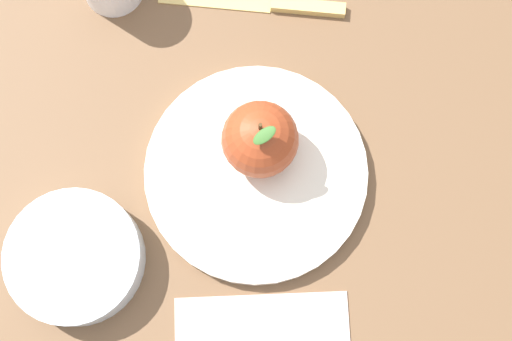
{
  "coord_description": "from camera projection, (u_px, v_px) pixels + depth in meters",
  "views": [
    {
      "loc": [
        0.18,
        -0.07,
        0.7
      ],
      "look_at": [
        0.03,
        -0.01,
        0.02
      ],
      "focal_mm": 49.03,
      "sensor_mm": 36.0,
      "label": 1
    }
  ],
  "objects": [
    {
      "name": "ground_plane",
      "position": [
        255.0,
        142.0,
        0.72
      ],
      "size": [
        2.4,
        2.4,
        0.0
      ],
      "primitive_type": "plane",
      "color": "brown"
    },
    {
      "name": "apple",
      "position": [
        260.0,
        140.0,
        0.67
      ],
      "size": [
        0.07,
        0.07,
        0.09
      ],
      "color": "#9E3D1E",
      "rests_on": "dinner_plate"
    },
    {
      "name": "knife",
      "position": [
        269.0,
        4.0,
        0.76
      ],
      "size": [
        0.11,
        0.19,
        0.01
      ],
      "color": "#D8B766",
      "rests_on": "ground_plane"
    },
    {
      "name": "dinner_plate",
      "position": [
        256.0,
        173.0,
        0.71
      ],
      "size": [
        0.22,
        0.22,
        0.02
      ],
      "color": "silver",
      "rests_on": "ground_plane"
    },
    {
      "name": "side_bowl",
      "position": [
        75.0,
        257.0,
        0.67
      ],
      "size": [
        0.13,
        0.13,
        0.04
      ],
      "color": "silver",
      "rests_on": "ground_plane"
    }
  ]
}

